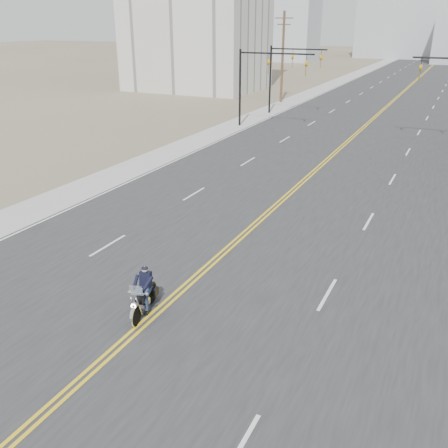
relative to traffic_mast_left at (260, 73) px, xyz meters
name	(u,v)px	position (x,y,z in m)	size (l,w,h in m)	color
ground_plane	(153,316)	(8.98, -32.00, -4.94)	(400.00, 400.00, 0.00)	#776D56
road	(408,88)	(8.98, 38.00, -4.93)	(20.00, 200.00, 0.01)	#303033
sidewalk_left	(333,84)	(-2.52, 38.00, -4.93)	(3.00, 200.00, 0.01)	#A5A5A0
traffic_mast_left	(260,73)	(0.00, 0.00, 0.00)	(7.10, 0.26, 7.00)	black
traffic_mast_far	(286,67)	(-0.33, 8.00, -0.06)	(6.10, 0.26, 7.00)	black
utility_pole_left	(283,56)	(-3.52, 16.00, 0.54)	(2.20, 0.30, 10.50)	brown
haze_bldg_a	(288,14)	(-26.02, 83.00, 6.06)	(14.00, 12.00, 22.00)	#B7BCC6
haze_bldg_d	(400,7)	(-3.02, 108.00, 8.06)	(20.00, 15.00, 26.00)	#ADB2B7
haze_bldg_f	(255,26)	(-41.02, 98.00, 3.06)	(12.00, 12.00, 16.00)	#ADB2B7
motorcyclist	(143,292)	(8.59, -31.94, -4.11)	(0.91, 2.12, 1.66)	black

